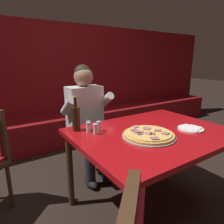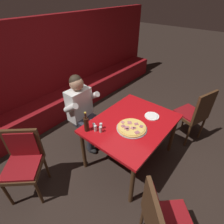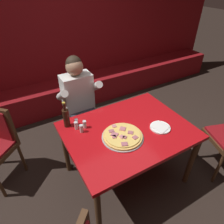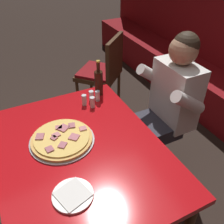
{
  "view_description": "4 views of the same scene",
  "coord_description": "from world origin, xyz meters",
  "px_view_note": "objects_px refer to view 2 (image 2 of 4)",
  "views": [
    {
      "loc": [
        -1.14,
        -1.12,
        1.32
      ],
      "look_at": [
        -0.2,
        0.31,
        0.88
      ],
      "focal_mm": 32.0,
      "sensor_mm": 36.0,
      "label": 1
    },
    {
      "loc": [
        -1.65,
        -1.01,
        2.29
      ],
      "look_at": [
        -0.14,
        0.26,
        0.88
      ],
      "focal_mm": 28.0,
      "sensor_mm": 36.0,
      "label": 2
    },
    {
      "loc": [
        -0.92,
        -1.27,
        2.09
      ],
      "look_at": [
        -0.1,
        0.16,
        0.91
      ],
      "focal_mm": 32.0,
      "sensor_mm": 36.0,
      "label": 3
    },
    {
      "loc": [
        1.07,
        -0.31,
        1.84
      ],
      "look_at": [
        -0.2,
        0.32,
        0.79
      ],
      "focal_mm": 40.0,
      "sensor_mm": 36.0,
      "label": 4
    }
  ],
  "objects_px": {
    "main_dining_table": "(132,126)",
    "diner_seated_blue_shirt": "(83,110)",
    "pizza": "(132,128)",
    "dining_chair_far_right": "(163,222)",
    "shaker_red_pepper_flakes": "(95,128)",
    "shaker_oregano": "(101,126)",
    "shaker_parmesan": "(101,130)",
    "plate_white_paper": "(152,116)",
    "dining_chair_far_left": "(23,159)",
    "shaker_black_pepper": "(94,126)",
    "beer_bottle": "(86,124)",
    "dining_chair_by_booth": "(195,112)"
  },
  "relations": [
    {
      "from": "diner_seated_blue_shirt",
      "to": "dining_chair_far_right",
      "type": "xyz_separation_m",
      "value": [
        -0.62,
        -1.71,
        -0.12
      ]
    },
    {
      "from": "plate_white_paper",
      "to": "dining_chair_by_booth",
      "type": "height_order",
      "value": "dining_chair_by_booth"
    },
    {
      "from": "dining_chair_far_right",
      "to": "shaker_oregano",
      "type": "bearing_deg",
      "value": 68.93
    },
    {
      "from": "diner_seated_blue_shirt",
      "to": "shaker_black_pepper",
      "type": "bearing_deg",
      "value": -116.28
    },
    {
      "from": "shaker_oregano",
      "to": "shaker_red_pepper_flakes",
      "type": "relative_size",
      "value": 1.0
    },
    {
      "from": "diner_seated_blue_shirt",
      "to": "plate_white_paper",
      "type": "bearing_deg",
      "value": -62.28
    },
    {
      "from": "shaker_parmesan",
      "to": "dining_chair_far_right",
      "type": "xyz_separation_m",
      "value": [
        -0.39,
        -1.12,
        -0.2
      ]
    },
    {
      "from": "shaker_red_pepper_flakes",
      "to": "shaker_oregano",
      "type": "bearing_deg",
      "value": -17.64
    },
    {
      "from": "shaker_oregano",
      "to": "dining_chair_far_left",
      "type": "relative_size",
      "value": 0.09
    },
    {
      "from": "plate_white_paper",
      "to": "shaker_parmesan",
      "type": "distance_m",
      "value": 0.81
    },
    {
      "from": "beer_bottle",
      "to": "shaker_black_pepper",
      "type": "height_order",
      "value": "beer_bottle"
    },
    {
      "from": "pizza",
      "to": "dining_chair_by_booth",
      "type": "height_order",
      "value": "dining_chair_by_booth"
    },
    {
      "from": "pizza",
      "to": "dining_chair_far_right",
      "type": "height_order",
      "value": "dining_chair_far_right"
    },
    {
      "from": "diner_seated_blue_shirt",
      "to": "shaker_red_pepper_flakes",
      "type": "bearing_deg",
      "value": -116.21
    },
    {
      "from": "beer_bottle",
      "to": "shaker_parmesan",
      "type": "relative_size",
      "value": 3.4
    },
    {
      "from": "beer_bottle",
      "to": "shaker_parmesan",
      "type": "height_order",
      "value": "beer_bottle"
    },
    {
      "from": "dining_chair_far_left",
      "to": "dining_chair_far_right",
      "type": "height_order",
      "value": "dining_chair_far_right"
    },
    {
      "from": "dining_chair_far_right",
      "to": "shaker_red_pepper_flakes",
      "type": "bearing_deg",
      "value": 72.91
    },
    {
      "from": "plate_white_paper",
      "to": "beer_bottle",
      "type": "bearing_deg",
      "value": 148.0
    },
    {
      "from": "beer_bottle",
      "to": "diner_seated_blue_shirt",
      "type": "xyz_separation_m",
      "value": [
        0.32,
        0.43,
        -0.15
      ]
    },
    {
      "from": "shaker_oregano",
      "to": "dining_chair_far_left",
      "type": "xyz_separation_m",
      "value": [
        -0.89,
        0.51,
        -0.24
      ]
    },
    {
      "from": "shaker_black_pepper",
      "to": "dining_chair_far_right",
      "type": "height_order",
      "value": "dining_chair_far_right"
    },
    {
      "from": "main_dining_table",
      "to": "shaker_oregano",
      "type": "distance_m",
      "value": 0.46
    },
    {
      "from": "shaker_red_pepper_flakes",
      "to": "dining_chair_far_left",
      "type": "relative_size",
      "value": 0.09
    },
    {
      "from": "shaker_red_pepper_flakes",
      "to": "dining_chair_far_left",
      "type": "height_order",
      "value": "dining_chair_far_left"
    },
    {
      "from": "shaker_red_pepper_flakes",
      "to": "beer_bottle",
      "type": "bearing_deg",
      "value": 124.47
    },
    {
      "from": "beer_bottle",
      "to": "shaker_black_pepper",
      "type": "distance_m",
      "value": 0.12
    },
    {
      "from": "beer_bottle",
      "to": "dining_chair_far_left",
      "type": "xyz_separation_m",
      "value": [
        -0.74,
        0.39,
        -0.31
      ]
    },
    {
      "from": "dining_chair_by_booth",
      "to": "shaker_red_pepper_flakes",
      "type": "bearing_deg",
      "value": 151.71
    },
    {
      "from": "shaker_oregano",
      "to": "dining_chair_by_booth",
      "type": "distance_m",
      "value": 1.67
    },
    {
      "from": "shaker_oregano",
      "to": "shaker_red_pepper_flakes",
      "type": "bearing_deg",
      "value": 162.36
    },
    {
      "from": "beer_bottle",
      "to": "diner_seated_blue_shirt",
      "type": "distance_m",
      "value": 0.56
    },
    {
      "from": "dining_chair_far_left",
      "to": "main_dining_table",
      "type": "bearing_deg",
      "value": -30.83
    },
    {
      "from": "shaker_oregano",
      "to": "dining_chair_far_left",
      "type": "height_order",
      "value": "dining_chair_far_left"
    },
    {
      "from": "main_dining_table",
      "to": "diner_seated_blue_shirt",
      "type": "bearing_deg",
      "value": 103.94
    },
    {
      "from": "plate_white_paper",
      "to": "dining_chair_far_left",
      "type": "height_order",
      "value": "dining_chair_far_left"
    },
    {
      "from": "pizza",
      "to": "shaker_black_pepper",
      "type": "distance_m",
      "value": 0.51
    },
    {
      "from": "dining_chair_far_right",
      "to": "diner_seated_blue_shirt",
      "type": "bearing_deg",
      "value": 69.99
    },
    {
      "from": "dining_chair_far_right",
      "to": "plate_white_paper",
      "type": "bearing_deg",
      "value": 34.42
    },
    {
      "from": "shaker_red_pepper_flakes",
      "to": "dining_chair_by_booth",
      "type": "xyz_separation_m",
      "value": [
        1.53,
        -0.83,
        -0.2
      ]
    },
    {
      "from": "shaker_black_pepper",
      "to": "dining_chair_far_right",
      "type": "distance_m",
      "value": 1.31
    },
    {
      "from": "pizza",
      "to": "diner_seated_blue_shirt",
      "type": "relative_size",
      "value": 0.32
    },
    {
      "from": "shaker_oregano",
      "to": "dining_chair_by_booth",
      "type": "relative_size",
      "value": 0.09
    },
    {
      "from": "pizza",
      "to": "shaker_parmesan",
      "type": "xyz_separation_m",
      "value": [
        -0.32,
        0.28,
        0.02
      ]
    },
    {
      "from": "diner_seated_blue_shirt",
      "to": "dining_chair_far_left",
      "type": "xyz_separation_m",
      "value": [
        -1.07,
        -0.04,
        -0.16
      ]
    },
    {
      "from": "pizza",
      "to": "dining_chair_far_right",
      "type": "bearing_deg",
      "value": -130.06
    },
    {
      "from": "main_dining_table",
      "to": "shaker_black_pepper",
      "type": "xyz_separation_m",
      "value": [
        -0.44,
        0.32,
        0.12
      ]
    },
    {
      "from": "plate_white_paper",
      "to": "dining_chair_far_right",
      "type": "height_order",
      "value": "dining_chair_far_right"
    },
    {
      "from": "plate_white_paper",
      "to": "shaker_parmesan",
      "type": "xyz_separation_m",
      "value": [
        -0.73,
        0.35,
        0.03
      ]
    },
    {
      "from": "shaker_parmesan",
      "to": "pizza",
      "type": "bearing_deg",
      "value": -41.12
    }
  ]
}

